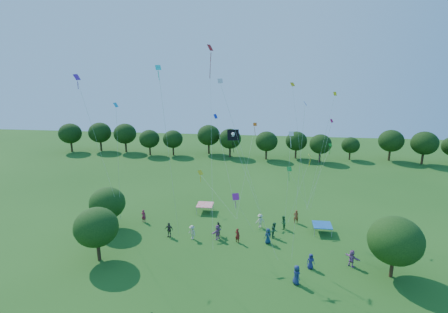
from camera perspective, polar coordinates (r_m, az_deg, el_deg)
near_tree_west at (r=38.79m, az=-20.14°, el=-10.79°), size 4.51×4.51×5.78m
near_tree_north at (r=45.59m, az=-18.51°, el=-7.23°), size 4.35×4.35×5.35m
near_tree_east at (r=37.46m, az=26.20°, el=-12.23°), size 5.07×5.07×6.13m
treeline at (r=76.72m, az=2.50°, el=2.93°), size 88.01×8.77×6.77m
tent_red_stripe at (r=48.95m, az=-3.11°, el=-7.87°), size 2.20×2.20×1.10m
tent_blue at (r=44.75m, az=15.74°, el=-10.72°), size 2.20×2.20×1.10m
crowd_person_0 at (r=41.21m, az=7.18°, el=-12.75°), size 1.03×0.88×1.84m
crowd_person_1 at (r=41.17m, az=2.21°, el=-12.75°), size 0.77×0.69×1.73m
crowd_person_2 at (r=42.57m, az=8.21°, el=-11.79°), size 0.54×0.95×1.89m
crowd_person_3 at (r=41.99m, az=-5.25°, el=-12.22°), size 1.19×1.11×1.72m
crowd_person_4 at (r=42.84m, az=-8.98°, el=-11.73°), size 1.11×0.62×1.79m
crowd_person_5 at (r=41.77m, az=-1.09°, el=-12.25°), size 1.37×1.75×1.80m
crowd_person_6 at (r=34.95m, az=11.73°, el=-18.39°), size 0.87×1.06×1.90m
crowd_person_7 at (r=46.61m, az=11.67°, el=-9.58°), size 0.70×0.49×1.79m
crowd_person_8 at (r=44.72m, az=9.61°, el=-10.59°), size 0.69×0.96×1.75m
crowd_person_9 at (r=44.77m, az=5.90°, el=-10.39°), size 1.28×1.00×1.79m
crowd_person_10 at (r=42.59m, az=-0.91°, el=-11.72°), size 0.99×1.11×1.76m
crowd_person_11 at (r=39.01m, az=20.12°, el=-15.34°), size 1.61×1.62×1.80m
crowd_person_12 at (r=37.52m, az=13.96°, el=-16.27°), size 0.86×0.55×1.62m
crowd_person_13 at (r=47.15m, az=-12.98°, el=-9.42°), size 0.65×0.44×1.70m
pirate_kite at (r=36.15m, az=1.64°, el=3.20°), size 5.56×4.85×12.05m
red_high_kite at (r=40.55m, az=-2.21°, el=12.57°), size 1.95×9.81×20.81m
small_kite_0 at (r=47.09m, az=4.52°, el=2.25°), size 2.08×7.28×10.88m
small_kite_1 at (r=46.47m, az=16.62°, el=5.28°), size 3.06×2.11×15.27m
small_kite_2 at (r=42.68m, az=13.43°, el=-1.46°), size 2.57×1.80×8.31m
small_kite_3 at (r=47.38m, az=16.27°, el=-0.27°), size 2.98×1.75×8.66m
small_kite_4 at (r=32.03m, az=12.44°, el=0.56°), size 0.53×0.64×15.54m
small_kite_5 at (r=38.84m, az=-21.46°, el=7.08°), size 1.34×5.43×17.68m
small_kite_6 at (r=33.05m, az=2.16°, el=3.37°), size 5.26×3.58×17.39m
small_kite_7 at (r=40.47m, az=-17.07°, el=3.62°), size 1.81×2.60×14.64m
small_kite_8 at (r=45.41m, az=16.36°, el=2.14°), size 1.98×0.98×12.13m
small_kite_9 at (r=46.66m, az=11.62°, el=7.10°), size 2.87×2.64×16.34m
small_kite_10 at (r=48.29m, az=-3.34°, el=-3.45°), size 6.02×6.35×4.29m
small_kite_11 at (r=44.91m, az=10.93°, el=-2.90°), size 3.26×1.48×6.16m
small_kite_12 at (r=47.71m, az=-0.80°, el=3.83°), size 4.14×8.24×11.90m
small_kite_13 at (r=37.05m, az=2.15°, el=-7.14°), size 2.35×2.63×5.55m
small_kite_14 at (r=41.57m, az=10.74°, el=1.18°), size 0.61×1.43×11.04m
small_kite_15 at (r=32.96m, az=-9.62°, el=5.40°), size 0.53×5.67×18.56m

